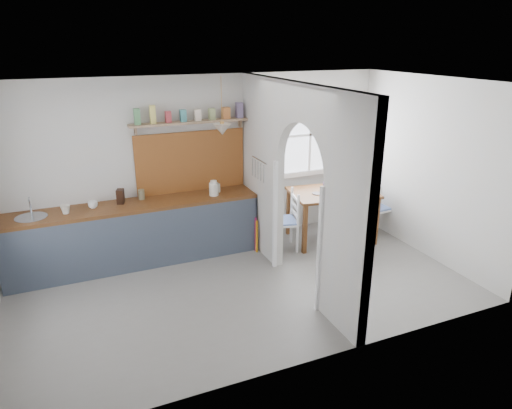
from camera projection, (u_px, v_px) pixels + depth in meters
name	position (u px, v px, depth m)	size (l,w,h in m)	color
floor	(244.00, 288.00, 5.96)	(5.80, 3.20, 0.01)	gray
ceiling	(242.00, 83.00, 5.07)	(5.80, 3.20, 0.01)	beige
walls	(243.00, 194.00, 5.51)	(5.81, 3.21, 2.60)	beige
partition	(292.00, 174.00, 5.77)	(0.12, 3.20, 2.60)	beige
nook_window	(310.00, 135.00, 7.43)	(1.76, 0.10, 1.30)	white
counter	(136.00, 232.00, 6.53)	(3.50, 0.60, 0.90)	brown
sink	(31.00, 218.00, 5.88)	(0.40, 0.40, 0.02)	#ADB3BE
backsplash	(191.00, 162.00, 6.78)	(1.65, 0.03, 0.90)	#985120
shelf	(191.00, 118.00, 6.49)	(1.75, 0.20, 0.21)	#9E785D
pendant_lamp	(222.00, 129.00, 6.37)	(0.26, 0.26, 0.16)	silver
utensil_rail	(259.00, 160.00, 6.47)	(0.02, 0.02, 0.50)	#ADB3BE
dining_table	(331.00, 216.00, 7.29)	(1.31, 0.87, 0.82)	brown
chair_left	(282.00, 220.00, 6.95)	(0.42, 0.42, 0.93)	white
chair_right	(379.00, 207.00, 7.61)	(0.40, 0.40, 0.87)	white
kettle	(214.00, 188.00, 6.68)	(0.19, 0.15, 0.22)	silver
mug_a	(65.00, 209.00, 5.99)	(0.12, 0.12, 0.12)	silver
mug_b	(93.00, 205.00, 6.19)	(0.13, 0.13, 0.10)	white
knife_block	(120.00, 196.00, 6.36)	(0.09, 0.13, 0.20)	black
jar	(141.00, 194.00, 6.52)	(0.09, 0.09, 0.14)	#756C4E
towel_magenta	(256.00, 235.00, 6.91)	(0.02, 0.03, 0.55)	#AB1950
towel_orange	(257.00, 237.00, 6.89)	(0.02, 0.03, 0.53)	orange
bowl	(357.00, 189.00, 7.14)	(0.30, 0.30, 0.07)	silver
table_cup	(331.00, 192.00, 7.00)	(0.10, 0.10, 0.10)	#579353
plate	(317.00, 193.00, 7.04)	(0.16, 0.16, 0.01)	#392D2D
vase	(328.00, 183.00, 7.31)	(0.16, 0.16, 0.17)	#44314C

